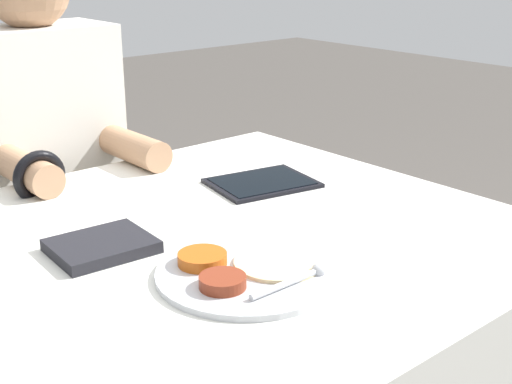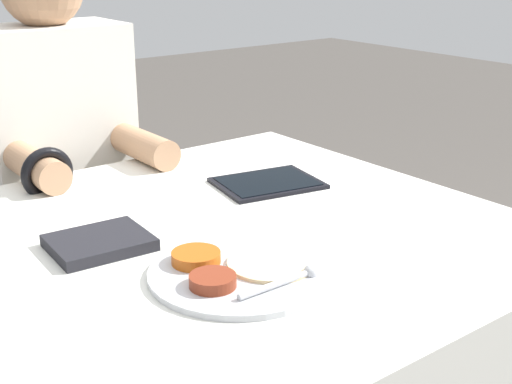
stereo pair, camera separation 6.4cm
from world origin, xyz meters
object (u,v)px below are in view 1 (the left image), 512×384
(thali_tray, at_px, (246,272))
(person_diner, at_px, (52,216))
(tablet_device, at_px, (262,183))
(red_notebook, at_px, (102,247))

(thali_tray, distance_m, person_diner, 0.83)
(tablet_device, bearing_deg, red_notebook, -168.97)
(thali_tray, relative_size, red_notebook, 1.68)
(tablet_device, distance_m, person_diner, 0.58)
(tablet_device, height_order, person_diner, person_diner)
(red_notebook, relative_size, tablet_device, 0.71)
(red_notebook, distance_m, tablet_device, 0.43)
(thali_tray, relative_size, tablet_device, 1.20)
(thali_tray, relative_size, person_diner, 0.23)
(person_diner, bearing_deg, red_notebook, -106.86)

